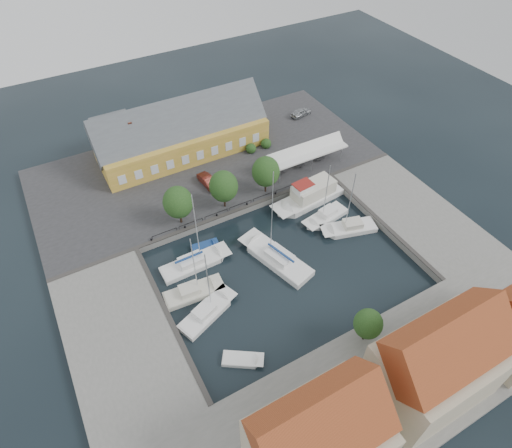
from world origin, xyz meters
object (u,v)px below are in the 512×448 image
at_px(car_red, 208,181).
at_px(trawler, 310,196).
at_px(east_boat_b, 350,229).
at_px(car_silver, 301,112).
at_px(west_boat_a, 194,264).
at_px(warehouse, 178,134).
at_px(center_sailboat, 277,259).
at_px(tent_canopy, 306,152).
at_px(west_boat_c, 207,313).
at_px(west_boat_b, 193,293).
at_px(east_boat_a, 326,217).
at_px(launch_sw, 242,360).
at_px(launch_nw, 205,247).

distance_m(car_red, trawler, 16.11).
height_order(car_red, east_boat_b, east_boat_b).
bearing_deg(car_silver, west_boat_a, 113.88).
bearing_deg(west_boat_a, warehouse, 72.11).
height_order(center_sailboat, trawler, center_sailboat).
bearing_deg(tent_canopy, west_boat_c, -145.53).
distance_m(tent_canopy, west_boat_b, 30.17).
height_order(east_boat_b, west_boat_b, east_boat_b).
relative_size(trawler, east_boat_a, 1.15).
bearing_deg(car_silver, warehouse, 76.90).
distance_m(warehouse, car_silver, 24.74).
height_order(trawler, east_boat_b, east_boat_b).
xyz_separation_m(car_silver, west_boat_b, (-34.35, -27.67, -1.48)).
xyz_separation_m(car_silver, launch_sw, (-33.07, -38.65, -1.65)).
bearing_deg(car_silver, east_boat_a, 142.68).
relative_size(east_boat_a, launch_sw, 2.24).
bearing_deg(car_silver, launch_nw, 113.36).
bearing_deg(warehouse, west_boat_a, -107.89).
height_order(car_silver, east_boat_b, east_boat_b).
bearing_deg(tent_canopy, center_sailboat, -134.13).
relative_size(west_boat_c, launch_sw, 2.30).
bearing_deg(west_boat_c, east_boat_a, 16.55).
height_order(car_silver, west_boat_a, west_boat_a).
xyz_separation_m(tent_canopy, launch_sw, (-25.08, -25.26, -3.59)).
bearing_deg(center_sailboat, west_boat_c, -164.84).
bearing_deg(warehouse, tent_canopy, -39.86).
xyz_separation_m(car_silver, trawler, (-11.59, -20.23, -0.72)).
relative_size(tent_canopy, east_boat_a, 1.30).
bearing_deg(west_boat_b, east_boat_a, 7.68).
bearing_deg(east_boat_b, east_boat_a, 114.09).
bearing_deg(tent_canopy, car_red, 168.67).
height_order(west_boat_c, launch_nw, west_boat_c).
bearing_deg(west_boat_b, trawler, 18.09).
relative_size(car_silver, west_boat_c, 0.39).
relative_size(east_boat_b, launch_sw, 2.31).
height_order(trawler, launch_sw, trawler).
bearing_deg(west_boat_a, center_sailboat, -24.91).
height_order(west_boat_b, launch_sw, west_boat_b).
bearing_deg(launch_nw, car_red, 62.80).
relative_size(warehouse, east_boat_b, 2.56).
distance_m(car_silver, east_boat_a, 27.25).
xyz_separation_m(launch_sw, launch_nw, (3.27, 17.48, -0.00)).
relative_size(tent_canopy, car_silver, 3.23).
height_order(tent_canopy, car_red, tent_canopy).
distance_m(tent_canopy, center_sailboat, 20.69).
distance_m(car_red, west_boat_a, 15.59).
bearing_deg(car_silver, center_sailboat, 129.60).
relative_size(east_boat_b, west_boat_c, 1.01).
height_order(car_silver, center_sailboat, center_sailboat).
xyz_separation_m(west_boat_a, launch_nw, (2.48, 2.20, -0.18)).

